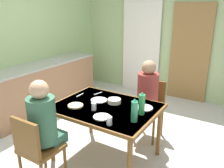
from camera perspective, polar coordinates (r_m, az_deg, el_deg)
The scene contains 22 objects.
ground_plane at distance 3.54m, azimuth -3.39°, elevation -14.56°, with size 6.66×6.66×0.00m, color beige.
wall_back at distance 5.30m, azimuth 12.74°, elevation 11.39°, with size 4.16×0.10×2.63m, color #A5BE85.
wall_left at distance 4.85m, azimuth -18.97°, elevation 10.22°, with size 0.10×3.84×2.63m, color #A1C381.
door_wooden at distance 5.11m, azimuth 18.42°, elevation 7.09°, with size 0.80×0.05×2.00m, color olive.
curtain_panel at distance 5.43m, azimuth 7.08°, elevation 9.62°, with size 0.90×0.03×2.21m, color white.
kitchen_counter at distance 4.73m, azimuth -16.20°, elevation -0.47°, with size 0.61×2.43×0.91m.
dining_table at distance 2.96m, azimuth -1.54°, elevation -6.73°, with size 1.27×0.97×0.74m.
chair_near_diner at distance 2.70m, azimuth -18.06°, elevation -14.57°, with size 0.40×0.40×0.87m.
chair_far_diner at distance 3.61m, azimuth 9.25°, elevation -5.16°, with size 0.40×0.40×0.87m.
person_near_diner at distance 2.64m, azimuth -16.43°, elevation -8.15°, with size 0.30×0.37×0.77m.
person_far_diner at distance 3.38m, azimuth 8.60°, elevation -1.56°, with size 0.30×0.37×0.77m.
water_bottle_green_near at distance 2.69m, azimuth 7.26°, elevation -4.81°, with size 0.07×0.07×0.28m.
water_bottle_green_far at distance 2.52m, azimuth 5.49°, elevation -6.52°, with size 0.07×0.07×0.27m.
serving_bowl_center at distance 3.01m, azimuth 0.55°, elevation -4.16°, with size 0.17×0.17×0.06m, color beige.
dinner_plate_near_left at distance 2.90m, azimuth 7.82°, elevation -5.75°, with size 0.21×0.21×0.01m, color white.
dinner_plate_near_right at distance 2.65m, azimuth -2.50°, elevation -8.00°, with size 0.19×0.19×0.01m, color white.
dinner_plate_far_center at distance 3.10m, azimuth -3.20°, elevation -3.93°, with size 0.22×0.22×0.01m, color white.
drinking_glass_by_near_diner at distance 2.48m, azimuth -0.66°, elevation -8.97°, with size 0.06×0.06×0.09m, color silver.
drinking_glass_by_far_diner at distance 2.82m, azimuth -4.44°, elevation -5.46°, with size 0.06×0.06×0.09m, color silver.
bread_plate_sliced at distance 2.96m, azimuth -8.90°, elevation -5.22°, with size 0.19×0.19×0.02m, color #DBB77A.
cutlery_knife_near at distance 3.31m, azimuth -7.81°, elevation -2.67°, with size 0.15×0.02×0.00m, color silver.
cutlery_fork_near at distance 3.35m, azimuth -3.40°, elevation -2.29°, with size 0.15×0.02×0.00m, color silver.
Camera 1 is at (1.73, -2.41, 1.94)m, focal length 37.52 mm.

